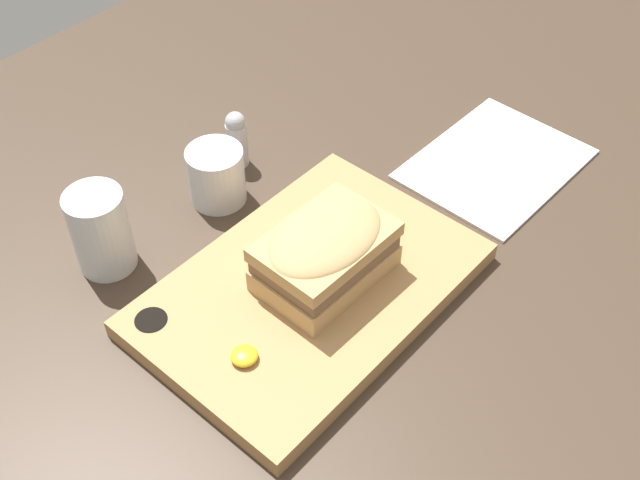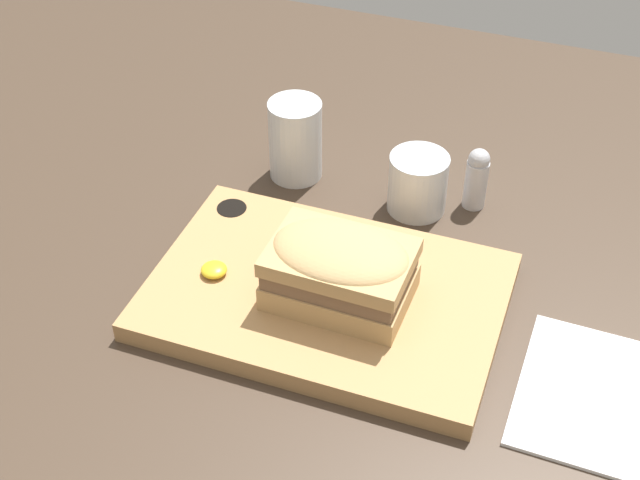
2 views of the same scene
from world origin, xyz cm
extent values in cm
cube|color=#423326|center=(0.00, 0.00, 1.00)|extent=(160.89, 116.51, 2.00)
cube|color=tan|center=(-0.99, -4.71, 3.09)|extent=(34.71, 23.49, 2.19)
cylinder|color=black|center=(-15.06, 3.75, 3.69)|extent=(3.29, 3.29, 1.09)
cube|color=tan|center=(0.65, -5.41, 5.51)|extent=(13.74, 9.57, 2.65)
cube|color=brown|center=(0.65, -5.41, 7.69)|extent=(13.19, 9.18, 1.70)
cube|color=tan|center=(0.65, -5.41, 9.34)|extent=(13.74, 9.57, 1.59)
ellipsoid|color=tan|center=(0.65, -5.41, 10.00)|extent=(13.47, 9.37, 2.39)
ellipsoid|color=gold|center=(-12.31, -6.55, 4.71)|extent=(2.64, 2.64, 1.06)
cylinder|color=silver|center=(-11.84, 14.97, 6.85)|extent=(6.23, 6.23, 9.69)
cylinder|color=silver|center=(-11.84, 14.97, 4.38)|extent=(5.48, 5.48, 4.36)
cylinder|color=silver|center=(3.33, 13.53, 5.44)|extent=(6.64, 6.64, 6.89)
cylinder|color=#5B141E|center=(3.33, 13.53, 4.46)|extent=(5.98, 5.98, 4.51)
cylinder|color=silver|center=(9.35, 16.26, 4.94)|extent=(2.56, 2.56, 5.88)
sphere|color=#B7B7BC|center=(9.35, 16.26, 8.33)|extent=(2.44, 2.44, 2.44)
camera|label=1|loc=(-41.44, -41.52, 66.18)|focal=45.00mm
camera|label=2|loc=(20.30, -65.05, 64.89)|focal=50.00mm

